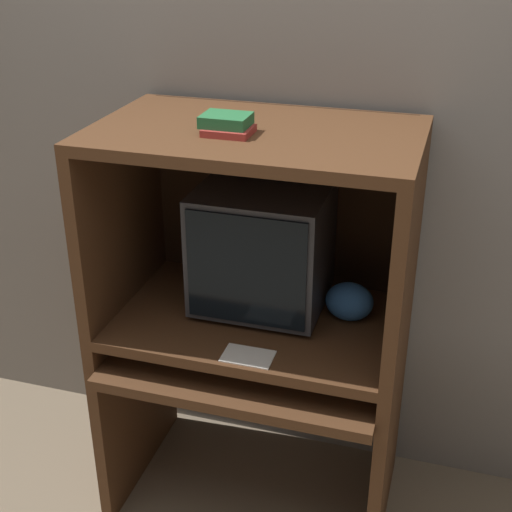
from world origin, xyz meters
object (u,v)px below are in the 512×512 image
snack_bag (349,301)px  book_stack (227,124)px  crt_monitor (262,247)px  mouse (320,371)px  keyboard (241,360)px

snack_bag → book_stack: size_ratio=1.07×
crt_monitor → book_stack: 0.47m
mouse → book_stack: bearing=171.2°
crt_monitor → book_stack: bearing=-115.5°
keyboard → mouse: bearing=2.2°
crt_monitor → book_stack: (-0.07, -0.14, 0.44)m
crt_monitor → mouse: size_ratio=5.86×
crt_monitor → mouse: bearing=-37.3°
mouse → snack_bag: (0.05, 0.18, 0.16)m
keyboard → snack_bag: 0.40m
keyboard → book_stack: size_ratio=2.65×
keyboard → mouse: (0.26, 0.01, 0.00)m
mouse → book_stack: book_stack is taller
crt_monitor → keyboard: bearing=-93.6°
keyboard → snack_bag: bearing=32.1°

